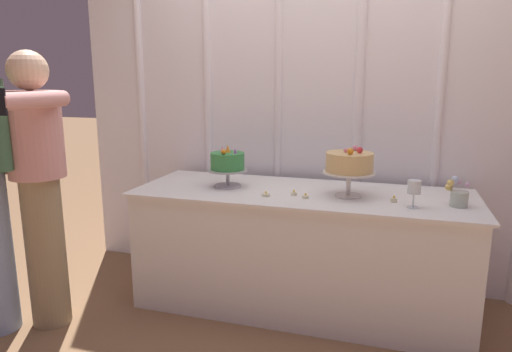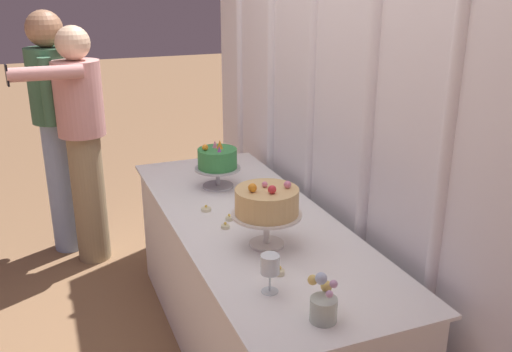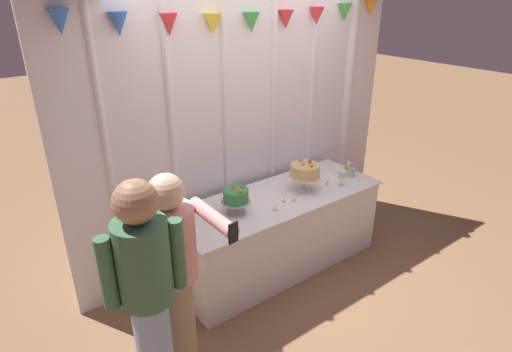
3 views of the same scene
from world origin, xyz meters
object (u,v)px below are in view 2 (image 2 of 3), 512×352
cake_display_nearright (267,204)px  cake_table (252,287)px  guest_girl_blue_dress (82,136)px  guest_man_pink_jacket (56,122)px  tealight_near_left (229,218)px  cake_display_nearleft (217,161)px  tealight_near_right (225,226)px  tealight_far_right (280,272)px  tealight_far_left (206,209)px  wine_glass (270,266)px  flower_vase (323,303)px

cake_display_nearright → cake_table: bearing=171.8°
guest_girl_blue_dress → guest_man_pink_jacket: guest_man_pink_jacket is taller
cake_display_nearright → tealight_near_left: 0.37m
cake_display_nearleft → tealight_near_right: bearing=-14.5°
cake_display_nearright → tealight_near_right: bearing=-154.4°
tealight_far_right → tealight_far_left: bearing=-173.6°
cake_table → cake_display_nearleft: bearing=-178.3°
cake_display_nearright → tealight_far_right: (0.26, -0.05, -0.18)m
tealight_far_right → tealight_near_right: bearing=-173.2°
guest_girl_blue_dress → guest_man_pink_jacket: size_ratio=0.95×
tealight_near_right → guest_girl_blue_dress: guest_girl_blue_dress is taller
wine_glass → guest_man_pink_jacket: bearing=-164.6°
cake_table → guest_girl_blue_dress: size_ratio=1.30×
flower_vase → guest_man_pink_jacket: (-2.50, -0.72, 0.13)m
flower_vase → tealight_near_right: (-0.82, -0.07, -0.05)m
wine_glass → tealight_near_left: wine_glass is taller
tealight_far_right → guest_man_pink_jacket: bearing=-161.9°
flower_vase → tealight_near_left: size_ratio=4.51×
tealight_near_right → guest_man_pink_jacket: guest_man_pink_jacket is taller
cake_display_nearright → tealight_near_right: size_ratio=7.44×
wine_glass → tealight_far_left: (-0.83, 0.00, -0.10)m
cake_display_nearright → tealight_far_left: 0.52m
cake_display_nearleft → tealight_far_right: size_ratio=7.03×
wine_glass → flower_vase: flower_vase is taller
cake_display_nearleft → flower_vase: cake_display_nearleft is taller
cake_table → tealight_near_right: size_ratio=50.43×
cake_display_nearright → tealight_far_right: bearing=-11.4°
cake_table → cake_display_nearright: (0.29, -0.04, 0.57)m
flower_vase → tealight_far_right: bearing=-177.7°
cake_display_nearright → tealight_near_right: (-0.23, -0.11, -0.19)m
flower_vase → guest_girl_blue_dress: guest_girl_blue_dress is taller
cake_display_nearleft → tealight_far_right: bearing=-4.4°
cake_display_nearright → wine_glass: cake_display_nearright is taller
tealight_far_right → guest_girl_blue_dress: size_ratio=0.02×
wine_glass → cake_display_nearright: bearing=159.1°
cake_table → cake_display_nearleft: (-0.48, -0.01, 0.53)m
cake_display_nearright → flower_vase: 0.61m
tealight_far_left → tealight_near_left: bearing=24.6°
tealight_near_left → tealight_far_right: bearing=1.2°
cake_display_nearright → tealight_far_right: 0.32m
guest_man_pink_jacket → cake_display_nearleft: bearing=34.7°
wine_glass → tealight_far_left: 0.83m
tealight_near_left → guest_man_pink_jacket: bearing=-156.4°
cake_table → tealight_far_right: 0.68m
wine_glass → tealight_far_left: bearing=179.8°
cake_table → flower_vase: 0.98m
cake_table → tealight_far_left: size_ratio=40.52×
cake_display_nearright → tealight_near_right: cake_display_nearright is taller
cake_display_nearleft → guest_girl_blue_dress: guest_girl_blue_dress is taller
wine_glass → tealight_far_left: size_ratio=2.96×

